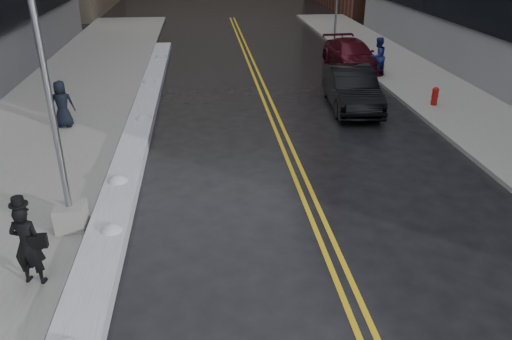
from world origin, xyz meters
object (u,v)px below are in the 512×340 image
object	(u,v)px
pedestrian_c	(62,104)
car_maroon	(351,55)
car_black	(352,88)
pedestrian_fedora	(28,244)
fire_hydrant	(435,95)
lamppost	(56,132)
pedestrian_east	(378,56)

from	to	relation	value
pedestrian_c	car_maroon	bearing A→B (deg)	-150.74
car_maroon	pedestrian_c	bearing A→B (deg)	-151.77
pedestrian_c	car_black	size ratio (longest dim) A/B	0.34
pedestrian_fedora	car_maroon	bearing A→B (deg)	-112.99
pedestrian_c	car_black	world-z (taller)	pedestrian_c
pedestrian_fedora	car_maroon	size ratio (longest dim) A/B	0.35
fire_hydrant	pedestrian_c	size ratio (longest dim) A/B	0.44
lamppost	car_maroon	distance (m)	18.36
fire_hydrant	pedestrian_c	world-z (taller)	pedestrian_c
pedestrian_east	car_maroon	size ratio (longest dim) A/B	0.37
car_black	pedestrian_fedora	bearing A→B (deg)	-127.21
pedestrian_c	car_black	xyz separation A→B (m)	(10.78, 1.45, -0.18)
pedestrian_c	car_black	distance (m)	10.88
lamppost	pedestrian_c	size ratio (longest dim) A/B	4.61
car_maroon	pedestrian_east	bearing A→B (deg)	-73.92
pedestrian_fedora	fire_hydrant	bearing A→B (deg)	-131.08
pedestrian_fedora	pedestrian_c	xyz separation A→B (m)	(-1.48, 8.95, -0.03)
pedestrian_c	car_maroon	distance (m)	14.75
lamppost	car_maroon	size ratio (longest dim) A/B	1.54
fire_hydrant	pedestrian_c	distance (m)	14.11
pedestrian_east	pedestrian_c	bearing A→B (deg)	-5.75
pedestrian_c	pedestrian_east	xyz separation A→B (m)	(13.27, 5.73, 0.08)
car_maroon	car_black	bearing A→B (deg)	-109.25
car_black	car_maroon	world-z (taller)	car_black
lamppost	car_black	world-z (taller)	lamppost
lamppost	pedestrian_c	world-z (taller)	lamppost
fire_hydrant	pedestrian_fedora	size ratio (longest dim) A/B	0.43
fire_hydrant	pedestrian_east	world-z (taller)	pedestrian_east
pedestrian_east	car_maroon	distance (m)	2.13
pedestrian_fedora	pedestrian_c	world-z (taller)	pedestrian_fedora
fire_hydrant	car_maroon	bearing A→B (deg)	102.56
lamppost	pedestrian_east	size ratio (longest dim) A/B	4.21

